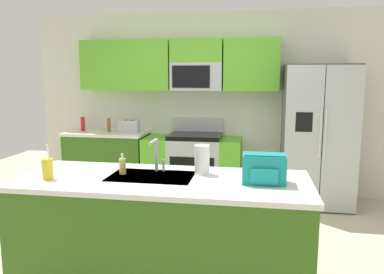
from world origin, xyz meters
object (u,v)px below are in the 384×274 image
Objects in this scene: sink_faucet at (156,152)px; paper_towel_roll at (202,159)px; soap_dispenser at (123,166)px; drink_cup_yellow at (48,169)px; refrigerator at (318,136)px; bottle_red at (83,124)px; toaster at (129,126)px; backpack at (264,168)px; range_oven at (193,166)px; pepper_mill at (109,125)px.

sink_faucet is 1.17× the size of paper_towel_roll.
soap_dispenser is (-0.26, -0.11, -0.10)m from sink_faucet.
soap_dispenser is at bearing 25.58° from drink_cup_yellow.
refrigerator is 8.97× the size of bottle_red.
backpack reaches higher than toaster.
refrigerator reaches higher than range_oven.
backpack is (0.50, -0.20, -0.00)m from paper_towel_roll.
toaster is 1.36× the size of bottle_red.
paper_towel_roll is (1.35, -2.11, 0.03)m from toaster.
bottle_red is at bearing 179.35° from range_oven.
refrigerator reaches higher than sink_faucet.
backpack is at bearing -12.58° from sink_faucet.
range_oven is 2.60m from backpack.
toaster is 2.33m from soap_dispenser.
drink_cup_yellow reaches higher than paper_towel_roll.
paper_towel_roll is at bearing -52.21° from pepper_mill.
backpack is (1.85, -2.31, 0.03)m from toaster.
refrigerator is 6.61× the size of toaster.
range_oven is 6.88× the size of pepper_mill.
toaster is 0.87× the size of backpack.
paper_towel_roll is at bearing 17.48° from drink_cup_yellow.
toaster is 1.42× the size of pepper_mill.
sink_faucet is 0.88× the size of backpack.
toaster is (-2.58, 0.02, 0.07)m from refrigerator.
pepper_mill is 0.82× the size of paper_towel_roll.
pepper_mill is 2.73m from paper_towel_roll.
paper_towel_roll is (0.44, -2.16, 0.58)m from range_oven.
toaster is 1.00× the size of drink_cup_yellow.
sink_faucet is (1.28, -2.16, 0.07)m from pepper_mill.
drink_cup_yellow is (0.50, -2.52, -0.02)m from pepper_mill.
bottle_red is 3.01m from paper_towel_roll.
sink_faucet is 0.91m from backpack.
refrigerator is 2.90m from soap_dispenser.
drink_cup_yellow is at bearing -78.73° from pepper_mill.
bottle_red is at bearing 178.43° from refrigerator.
soap_dispenser is at bearing -155.93° from sink_faucet.
refrigerator reaches higher than drink_cup_yellow.
toaster is 2.48m from drink_cup_yellow.
bottle_red is at bearing 127.86° from sink_faucet.
bottle_red is at bearing 137.37° from backpack.
range_oven is at bearing 101.50° from paper_towel_roll.
refrigerator reaches higher than backpack.
backpack is (0.94, -2.36, 0.57)m from range_oven.
range_oven is at bearing 111.71° from backpack.
range_oven is at bearing 3.31° from toaster.
bottle_red is 0.73× the size of sink_faucet.
sink_faucet is at bearing -127.81° from refrigerator.
drink_cup_yellow is at bearing -134.37° from refrigerator.
backpack is at bearing -21.90° from paper_towel_roll.
pepper_mill is at bearing 178.63° from refrigerator.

